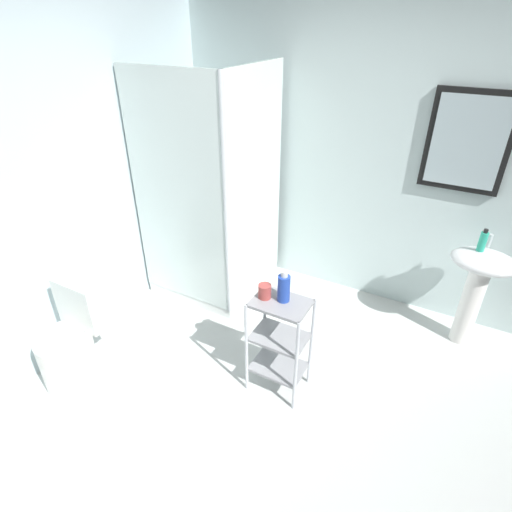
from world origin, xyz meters
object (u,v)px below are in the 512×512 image
rinse_cup (265,291)px  pedestal_sink (478,280)px  shower_stall (216,246)px  storage_cart (279,339)px  toilet (72,345)px  shampoo_bottle_blue (284,288)px  hand_soap_bottle (483,241)px

rinse_cup → pedestal_sink: bearing=43.7°
shower_stall → storage_cart: shower_stall is taller
storage_cart → shower_stall: bearing=142.0°
rinse_cup → toilet: bearing=-152.1°
pedestal_sink → storage_cart: bearing=-133.5°
shower_stall → shampoo_bottle_blue: size_ratio=9.24×
storage_cart → rinse_cup: (-0.11, -0.00, 0.35)m
shower_stall → hand_soap_bottle: size_ratio=11.57×
shampoo_bottle_blue → hand_soap_bottle: bearing=47.8°
toilet → rinse_cup: (1.18, 0.62, 0.47)m
shampoo_bottle_blue → pedestal_sink: bearing=45.9°
toilet → shower_stall: bearing=79.9°
pedestal_sink → rinse_cup: rinse_cup is taller
toilet → rinse_cup: size_ratio=8.13×
storage_cart → pedestal_sink: bearing=46.5°
hand_soap_bottle → toilet: bearing=-142.4°
pedestal_sink → shower_stall: bearing=-171.0°
pedestal_sink → toilet: size_ratio=1.07×
toilet → rinse_cup: bearing=27.9°
shower_stall → rinse_cup: shower_stall is taller
toilet → storage_cart: (1.29, 0.63, 0.12)m
storage_cart → hand_soap_bottle: hand_soap_bottle is taller
shower_stall → shampoo_bottle_blue: shower_stall is taller
pedestal_sink → storage_cart: (-1.09, -1.15, -0.14)m
storage_cart → rinse_cup: rinse_cup is taller
pedestal_sink → toilet: pedestal_sink is taller
hand_soap_bottle → shampoo_bottle_blue: 1.55m
hand_soap_bottle → rinse_cup: size_ratio=1.85×
pedestal_sink → shampoo_bottle_blue: 1.58m
shower_stall → rinse_cup: bearing=-41.4°
rinse_cup → shampoo_bottle_blue: bearing=14.4°
hand_soap_bottle → shampoo_bottle_blue: size_ratio=0.80×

